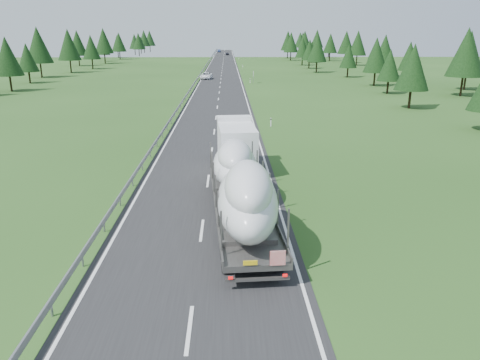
{
  "coord_description": "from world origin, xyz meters",
  "views": [
    {
      "loc": [
        1.45,
        -23.67,
        10.31
      ],
      "look_at": [
        2.16,
        2.27,
        2.18
      ],
      "focal_mm": 35.0,
      "sensor_mm": 36.0,
      "label": 1
    }
  ],
  "objects_px": {
    "highway_sign": "(253,75)",
    "distant_car_dark": "(227,54)",
    "distant_car_blue": "(219,51)",
    "distant_van": "(206,76)",
    "boat_truck": "(240,172)"
  },
  "relations": [
    {
      "from": "highway_sign",
      "to": "distant_car_dark",
      "type": "height_order",
      "value": "highway_sign"
    },
    {
      "from": "boat_truck",
      "to": "distant_car_blue",
      "type": "height_order",
      "value": "boat_truck"
    },
    {
      "from": "distant_car_dark",
      "to": "distant_car_blue",
      "type": "distance_m",
      "value": 41.39
    },
    {
      "from": "boat_truck",
      "to": "distant_car_blue",
      "type": "xyz_separation_m",
      "value": [
        -5.27,
        257.81,
        -1.66
      ]
    },
    {
      "from": "highway_sign",
      "to": "distant_car_dark",
      "type": "bearing_deg",
      "value": 92.24
    },
    {
      "from": "highway_sign",
      "to": "distant_car_blue",
      "type": "xyz_separation_m",
      "value": [
        -10.31,
        180.82,
        -1.04
      ]
    },
    {
      "from": "highway_sign",
      "to": "boat_truck",
      "type": "bearing_deg",
      "value": -93.75
    },
    {
      "from": "highway_sign",
      "to": "distant_car_blue",
      "type": "height_order",
      "value": "highway_sign"
    },
    {
      "from": "distant_car_dark",
      "to": "distant_van",
      "type": "bearing_deg",
      "value": -96.26
    },
    {
      "from": "distant_van",
      "to": "distant_car_dark",
      "type": "distance_m",
      "value": 130.05
    },
    {
      "from": "distant_car_dark",
      "to": "distant_car_blue",
      "type": "xyz_separation_m",
      "value": [
        -4.84,
        41.1,
        0.12
      ]
    },
    {
      "from": "highway_sign",
      "to": "boat_truck",
      "type": "relative_size",
      "value": 0.12
    },
    {
      "from": "boat_truck",
      "to": "distant_van",
      "type": "bearing_deg",
      "value": 93.72
    },
    {
      "from": "highway_sign",
      "to": "distant_van",
      "type": "relative_size",
      "value": 0.47
    },
    {
      "from": "distant_van",
      "to": "distant_car_blue",
      "type": "bearing_deg",
      "value": 94.42
    }
  ]
}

